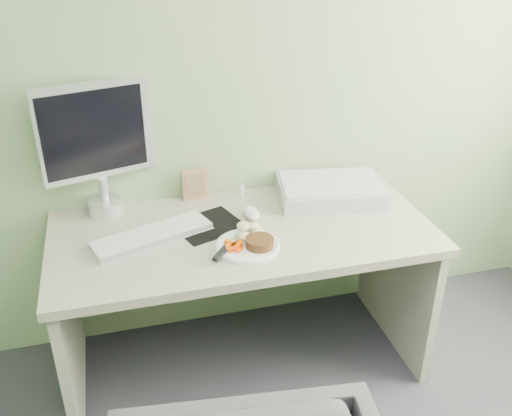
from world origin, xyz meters
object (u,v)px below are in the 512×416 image
object	(u,v)px
plate	(248,246)
monitor	(97,142)
desk	(243,266)
scanner	(331,191)

from	to	relation	value
plate	monitor	distance (m)	0.77
desk	scanner	world-z (taller)	scanner
desk	plate	xyz separation A→B (m)	(-0.02, -0.14, 0.19)
desk	scanner	distance (m)	0.54
scanner	monitor	distance (m)	1.06
desk	monitor	size ratio (longest dim) A/B	2.75
plate	monitor	size ratio (longest dim) A/B	0.45
scanner	plate	bearing A→B (deg)	-136.49
plate	scanner	bearing A→B (deg)	34.10
desk	scanner	bearing A→B (deg)	21.20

